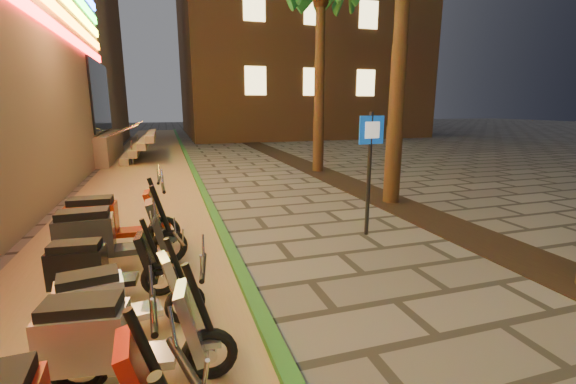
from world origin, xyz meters
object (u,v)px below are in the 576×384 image
object	(u,v)px
scooter_7	(117,339)
scooter_8	(116,300)
pedestrian_sign	(370,157)
scooter_9	(98,268)
scooter_10	(106,237)
scooter_11	(111,221)

from	to	relation	value
scooter_7	scooter_8	xyz separation A→B (m)	(-0.10, 0.80, -0.04)
pedestrian_sign	scooter_8	world-z (taller)	pedestrian_sign
scooter_9	pedestrian_sign	bearing A→B (deg)	21.07
pedestrian_sign	scooter_10	distance (m)	4.60
scooter_8	pedestrian_sign	bearing A→B (deg)	18.21
scooter_9	scooter_8	bearing A→B (deg)	-67.52
pedestrian_sign	scooter_11	distance (m)	4.66
scooter_7	scooter_11	xyz separation A→B (m)	(-0.46, 3.56, 0.05)
scooter_8	scooter_10	size ratio (longest dim) A/B	0.82
scooter_8	scooter_10	distance (m)	1.91
scooter_9	scooter_10	xyz separation A→B (m)	(-0.01, 0.94, 0.09)
pedestrian_sign	scooter_11	world-z (taller)	pedestrian_sign
scooter_7	scooter_11	world-z (taller)	scooter_11
pedestrian_sign	scooter_7	xyz separation A→B (m)	(-4.07, -3.05, -1.01)
pedestrian_sign	scooter_9	distance (m)	4.77
scooter_7	scooter_11	size ratio (longest dim) A/B	0.92
scooter_8	scooter_7	bearing A→B (deg)	-93.27
scooter_11	scooter_9	bearing A→B (deg)	-86.22
pedestrian_sign	scooter_10	world-z (taller)	pedestrian_sign
scooter_11	scooter_7	bearing A→B (deg)	-80.85
scooter_8	scooter_9	xyz separation A→B (m)	(-0.30, 0.94, 0.01)
pedestrian_sign	scooter_8	bearing A→B (deg)	-156.39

